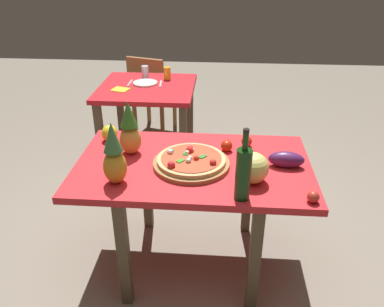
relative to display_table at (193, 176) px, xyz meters
The scene contains 22 objects.
ground_plane 0.65m from the display_table, ahead, with size 10.00×10.00×0.00m, color gray.
display_table is the anchor object (origin of this frame).
background_table 1.45m from the display_table, 110.75° to the left, with size 0.84×0.81×0.74m.
dining_chair 2.09m from the display_table, 106.71° to the left, with size 0.50×0.50×0.85m.
pizza_board 0.11m from the display_table, 105.99° to the right, with size 0.43×0.43×0.03m, color olive.
pizza 0.13m from the display_table, 109.15° to the right, with size 0.39×0.39×0.06m.
wine_bottle 0.48m from the display_table, 51.70° to the right, with size 0.08×0.08×0.37m.
pineapple_left 0.51m from the display_table, 148.60° to the right, with size 0.12×0.12×0.34m.
pineapple_right 0.46m from the display_table, 165.88° to the left, with size 0.13×0.13×0.33m.
melon 0.41m from the display_table, 28.53° to the right, with size 0.16×0.16×0.16m, color #DFD86A.
bell_pepper 0.62m from the display_table, 155.44° to the left, with size 0.10×0.10×0.11m, color yellow.
eggplant 0.54m from the display_table, ahead, with size 0.20×0.09×0.09m, color #501F53.
tomato_near_board 0.34m from the display_table, ahead, with size 0.07×0.07×0.07m, color red.
tomato_beside_pepper 0.70m from the display_table, 29.41° to the right, with size 0.06×0.06×0.06m, color red.
tomato_at_corner 0.28m from the display_table, 40.86° to the left, with size 0.07×0.07×0.07m, color red.
tomato_by_bottle 0.41m from the display_table, 37.15° to the left, with size 0.07×0.07×0.07m, color red.
drinking_glass_juice 1.62m from the display_table, 102.83° to the left, with size 0.06×0.06×0.11m, color gold.
drinking_glass_water 1.71m from the display_table, 109.55° to the left, with size 0.07×0.07×0.11m, color silver.
dinner_plate 1.52m from the display_table, 110.79° to the left, with size 0.22×0.22×0.02m, color white.
fork_utensil 1.57m from the display_table, 115.57° to the left, with size 0.02×0.18×0.01m, color silver.
knife_utensil 1.47m from the display_table, 105.69° to the left, with size 0.02×0.18×0.01m, color silver.
napkin_folded 1.43m from the display_table, 120.26° to the left, with size 0.14×0.12×0.01m, color yellow.
Camera 1 is at (0.14, -1.94, 1.83)m, focal length 36.60 mm.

